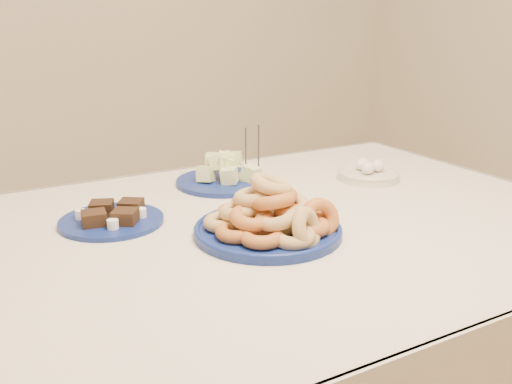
# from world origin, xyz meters

# --- Properties ---
(dining_table) EXTENTS (1.71, 1.11, 0.75)m
(dining_table) POSITION_xyz_m (0.00, 0.00, 0.64)
(dining_table) COLOR brown
(dining_table) RESTS_ON ground
(donut_platter) EXTENTS (0.43, 0.43, 0.15)m
(donut_platter) POSITION_xyz_m (0.03, -0.07, 0.79)
(donut_platter) COLOR navy
(donut_platter) RESTS_ON dining_table
(melon_plate) EXTENTS (0.34, 0.34, 0.10)m
(melon_plate) POSITION_xyz_m (0.11, 0.33, 0.78)
(melon_plate) COLOR navy
(melon_plate) RESTS_ON dining_table
(brownie_plate) EXTENTS (0.29, 0.29, 0.04)m
(brownie_plate) POSITION_xyz_m (-0.25, 0.18, 0.76)
(brownie_plate) COLOR navy
(brownie_plate) RESTS_ON dining_table
(candle_holder) EXTENTS (0.13, 0.13, 0.16)m
(candle_holder) POSITION_xyz_m (0.19, 0.31, 0.77)
(candle_holder) COLOR tan
(candle_holder) RESTS_ON dining_table
(egg_bowl) EXTENTS (0.24, 0.24, 0.06)m
(egg_bowl) POSITION_xyz_m (0.50, 0.17, 0.77)
(egg_bowl) COLOR beige
(egg_bowl) RESTS_ON dining_table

